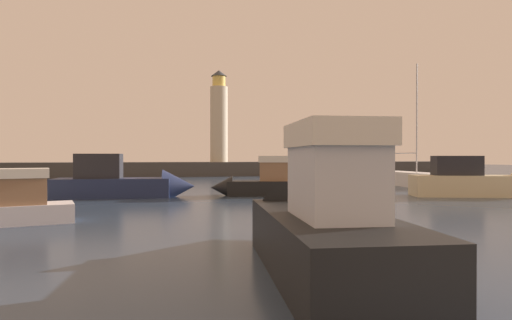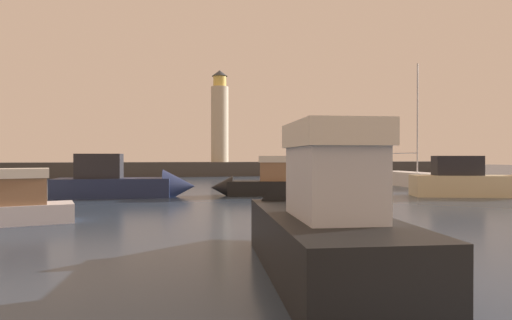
% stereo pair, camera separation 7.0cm
% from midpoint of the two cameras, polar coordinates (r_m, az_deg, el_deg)
% --- Properties ---
extents(ground_plane, '(220.00, 220.00, 0.00)m').
position_cam_midpoint_polar(ground_plane, '(31.10, -5.57, -4.46)').
color(ground_plane, '#2D3D51').
extents(breakwater, '(89.78, 4.34, 1.93)m').
position_cam_midpoint_polar(breakwater, '(59.40, -9.33, -1.21)').
color(breakwater, '#423F3D').
rests_on(breakwater, ground_plane).
extents(lighthouse, '(2.43, 2.43, 12.83)m').
position_cam_midpoint_polar(lighthouse, '(60.13, -4.83, 5.53)').
color(lighthouse, beige).
rests_on(lighthouse, breakwater).
extents(motorboat_0, '(6.32, 3.00, 2.96)m').
position_cam_midpoint_polar(motorboat_0, '(29.11, 0.12, -3.11)').
color(motorboat_0, black).
rests_on(motorboat_0, ground_plane).
extents(motorboat_1, '(9.12, 3.12, 3.28)m').
position_cam_midpoint_polar(motorboat_1, '(29.18, -16.51, -3.04)').
color(motorboat_1, '#1E284C').
rests_on(motorboat_1, ground_plane).
extents(motorboat_4, '(8.96, 4.67, 2.98)m').
position_cam_midpoint_polar(motorboat_4, '(32.18, 27.99, -2.69)').
color(motorboat_4, beige).
rests_on(motorboat_4, ground_plane).
extents(motorboat_5, '(3.40, 8.89, 3.80)m').
position_cam_midpoint_polar(motorboat_5, '(10.77, 7.66, -8.33)').
color(motorboat_5, black).
rests_on(motorboat_5, ground_plane).
extents(sailboat_moored, '(2.63, 8.74, 10.82)m').
position_cam_midpoint_polar(sailboat_moored, '(40.78, 20.13, -2.38)').
color(sailboat_moored, white).
rests_on(sailboat_moored, ground_plane).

